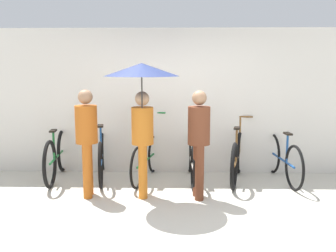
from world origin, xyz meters
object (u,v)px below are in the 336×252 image
object	(u,v)px
pedestrian_leading	(87,135)
pedestrian_trailing	(199,137)
parked_bicycle_0	(57,156)
parked_bicycle_5	(282,159)
parked_bicycle_2	(146,159)
pedestrian_center	(142,91)
parked_bicycle_3	(191,159)
parked_bicycle_4	(237,158)
parked_bicycle_1	(102,156)

from	to	relation	value
pedestrian_leading	pedestrian_trailing	distance (m)	1.64
parked_bicycle_0	parked_bicycle_5	distance (m)	3.85
parked_bicycle_2	pedestrian_center	size ratio (longest dim) A/B	0.84
pedestrian_center	parked_bicycle_5	bearing A→B (deg)	-162.02
parked_bicycle_2	parked_bicycle_3	size ratio (longest dim) A/B	0.92
pedestrian_leading	pedestrian_trailing	size ratio (longest dim) A/B	1.01
parked_bicycle_4	parked_bicycle_2	bearing A→B (deg)	103.05
parked_bicycle_0	parked_bicycle_1	bearing A→B (deg)	-92.24
parked_bicycle_2	pedestrian_trailing	bearing A→B (deg)	-125.46
parked_bicycle_3	pedestrian_trailing	bearing A→B (deg)	-176.58
parked_bicycle_0	parked_bicycle_4	bearing A→B (deg)	-96.07
pedestrian_leading	pedestrian_center	bearing A→B (deg)	167.11
parked_bicycle_3	parked_bicycle_5	size ratio (longest dim) A/B	1.03
pedestrian_trailing	parked_bicycle_4	bearing A→B (deg)	-135.09
pedestrian_center	parked_bicycle_4	bearing A→B (deg)	-152.95
parked_bicycle_4	parked_bicycle_0	bearing A→B (deg)	103.27
parked_bicycle_1	parked_bicycle_0	bearing A→B (deg)	84.02
parked_bicycle_3	parked_bicycle_2	bearing A→B (deg)	86.98
parked_bicycle_5	pedestrian_leading	bearing A→B (deg)	100.44
parked_bicycle_2	parked_bicycle_5	bearing A→B (deg)	-78.56
parked_bicycle_2	parked_bicycle_3	bearing A→B (deg)	-80.20
parked_bicycle_5	parked_bicycle_0	bearing A→B (deg)	84.76
pedestrian_leading	pedestrian_center	size ratio (longest dim) A/B	0.81
parked_bicycle_1	pedestrian_center	xyz separation A→B (m)	(0.80, -1.00, 1.18)
parked_bicycle_4	pedestrian_trailing	size ratio (longest dim) A/B	1.08
pedestrian_trailing	parked_bicycle_2	bearing A→B (deg)	-53.67
parked_bicycle_5	parked_bicycle_2	bearing A→B (deg)	84.82
parked_bicycle_5	pedestrian_leading	xyz separation A→B (m)	(-3.10, -0.86, 0.55)
parked_bicycle_4	parked_bicycle_5	world-z (taller)	parked_bicycle_4
pedestrian_trailing	pedestrian_center	bearing A→B (deg)	-3.61
parked_bicycle_3	pedestrian_trailing	distance (m)	1.04
parked_bicycle_2	parked_bicycle_0	bearing A→B (deg)	101.28
parked_bicycle_1	pedestrian_leading	world-z (taller)	pedestrian_leading
parked_bicycle_2	parked_bicycle_5	world-z (taller)	parked_bicycle_2
pedestrian_leading	pedestrian_center	distance (m)	1.05
parked_bicycle_0	pedestrian_center	size ratio (longest dim) A/B	0.90
parked_bicycle_2	parked_bicycle_5	distance (m)	2.31
parked_bicycle_0	pedestrian_trailing	size ratio (longest dim) A/B	1.11
parked_bicycle_1	parked_bicycle_3	xyz separation A→B (m)	(1.54, -0.08, -0.02)
parked_bicycle_4	parked_bicycle_5	distance (m)	0.77
parked_bicycle_1	parked_bicycle_4	bearing A→B (deg)	-101.08
parked_bicycle_2	pedestrian_trailing	distance (m)	1.35
pedestrian_trailing	parked_bicycle_1	bearing A→B (deg)	-37.23
parked_bicycle_4	pedestrian_center	xyz separation A→B (m)	(-1.51, -0.92, 1.18)
parked_bicycle_4	parked_bicycle_5	size ratio (longest dim) A/B	0.99
parked_bicycle_0	pedestrian_leading	bearing A→B (deg)	-145.07
parked_bicycle_1	parked_bicycle_4	distance (m)	2.31
parked_bicycle_2	pedestrian_center	distance (m)	1.53
parked_bicycle_2	parked_bicycle_3	xyz separation A→B (m)	(0.77, -0.02, 0.01)
parked_bicycle_1	pedestrian_leading	bearing A→B (deg)	169.22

